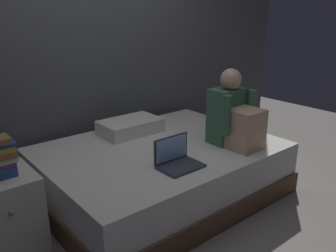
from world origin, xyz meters
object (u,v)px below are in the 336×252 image
Objects in this scene: person_sitting at (234,117)px; pillow at (130,126)px; laptop at (177,159)px; bed at (160,171)px; nightstand at (3,215)px.

pillow is at bearing 122.60° from person_sitting.
bed is at bearing 68.52° from laptop.
person_sitting is 1.17× the size of pillow.
laptop reaches higher than pillow.
laptop is at bearing -100.09° from pillow.
person_sitting is at bearing -12.78° from nightstand.
nightstand is 1.91m from person_sitting.
bed is 0.54m from pillow.
pillow is at bearing 90.71° from bed.
nightstand is 1.02× the size of pillow.
pillow is (-0.52, 0.82, -0.19)m from person_sitting.
laptop is (1.14, -0.44, 0.23)m from nightstand.
laptop is at bearing -177.54° from person_sitting.
bed is 6.25× the size of laptop.
person_sitting is at bearing -35.43° from bed.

